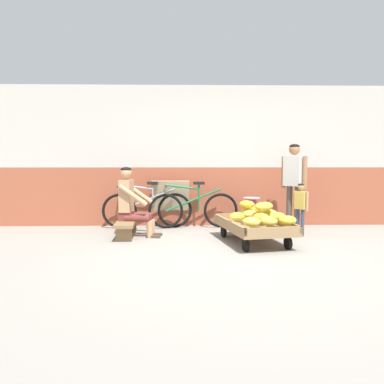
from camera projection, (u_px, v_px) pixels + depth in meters
ground_plane at (237, 259)px, 4.78m from camera, size 80.00×80.00×0.00m
back_wall at (218, 156)px, 7.30m from camera, size 16.00×0.30×2.65m
banana_cart at (254, 227)px, 5.72m from camera, size 1.11×1.58×0.36m
banana_pile at (260, 213)px, 5.62m from camera, size 0.92×1.49×0.27m
low_bench at (127, 224)px, 6.22m from camera, size 0.34×1.11×0.27m
vendor_seated at (132, 202)px, 6.18m from camera, size 0.71×0.52×1.14m
plastic_crate at (251, 222)px, 6.71m from camera, size 0.36×0.28×0.30m
weighing_scale at (251, 205)px, 6.68m from camera, size 0.30×0.30×0.29m
bicycle_near_left at (147, 209)px, 6.99m from camera, size 1.66×0.48×0.86m
bicycle_far_left at (193, 209)px, 6.97m from camera, size 1.66×0.48×0.86m
sign_board at (171, 203)px, 7.18m from camera, size 0.70×0.27×0.87m
customer_adult at (294, 177)px, 6.60m from camera, size 0.36×0.38×1.53m
customer_child at (301, 204)px, 6.21m from camera, size 0.20×0.21×0.87m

